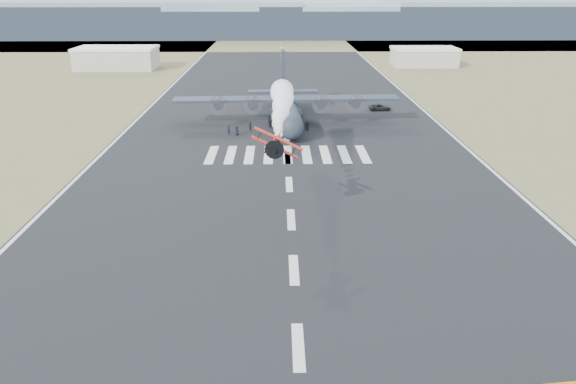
{
  "coord_description": "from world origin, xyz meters",
  "views": [
    {
      "loc": [
        -1.36,
        -35.15,
        25.5
      ],
      "look_at": [
        -0.39,
        22.32,
        4.0
      ],
      "focal_mm": 35.0,
      "sensor_mm": 36.0,
      "label": 1
    }
  ],
  "objects_px": {
    "transport_aircraft": "(286,105)",
    "crew_a": "(229,130)",
    "aerobatic_biplane": "(276,144)",
    "crew_f": "(283,126)",
    "hangar_left": "(117,58)",
    "crew_b": "(269,124)",
    "crew_c": "(308,126)",
    "support_vehicle": "(380,107)",
    "crew_g": "(250,126)",
    "crew_e": "(237,131)",
    "crew_h": "(307,126)",
    "hangar_right": "(424,56)",
    "crew_d": "(269,121)"
  },
  "relations": [
    {
      "from": "support_vehicle",
      "to": "crew_c",
      "type": "relative_size",
      "value": 2.73
    },
    {
      "from": "hangar_right",
      "to": "transport_aircraft",
      "type": "xyz_separation_m",
      "value": [
        -45.92,
        -77.35,
        0.18
      ]
    },
    {
      "from": "crew_b",
      "to": "crew_f",
      "type": "height_order",
      "value": "same"
    },
    {
      "from": "aerobatic_biplane",
      "to": "crew_h",
      "type": "xyz_separation_m",
      "value": [
        5.49,
        42.03,
        -8.38
      ]
    },
    {
      "from": "aerobatic_biplane",
      "to": "transport_aircraft",
      "type": "bearing_deg",
      "value": 89.92
    },
    {
      "from": "crew_g",
      "to": "crew_h",
      "type": "relative_size",
      "value": 1.08
    },
    {
      "from": "crew_b",
      "to": "crew_d",
      "type": "xyz_separation_m",
      "value": [
        -0.07,
        2.19,
        0.1
      ]
    },
    {
      "from": "crew_f",
      "to": "crew_g",
      "type": "height_order",
      "value": "crew_g"
    },
    {
      "from": "crew_a",
      "to": "crew_g",
      "type": "height_order",
      "value": "crew_a"
    },
    {
      "from": "transport_aircraft",
      "to": "crew_a",
      "type": "relative_size",
      "value": 23.23
    },
    {
      "from": "aerobatic_biplane",
      "to": "support_vehicle",
      "type": "bearing_deg",
      "value": 71.67
    },
    {
      "from": "transport_aircraft",
      "to": "crew_h",
      "type": "relative_size",
      "value": 26.02
    },
    {
      "from": "crew_g",
      "to": "crew_h",
      "type": "distance_m",
      "value": 10.41
    },
    {
      "from": "crew_b",
      "to": "crew_f",
      "type": "distance_m",
      "value": 3.05
    },
    {
      "from": "hangar_left",
      "to": "crew_c",
      "type": "height_order",
      "value": "hangar_left"
    },
    {
      "from": "crew_f",
      "to": "crew_a",
      "type": "bearing_deg",
      "value": 174.68
    },
    {
      "from": "crew_e",
      "to": "crew_a",
      "type": "bearing_deg",
      "value": 165.8
    },
    {
      "from": "hangar_right",
      "to": "crew_a",
      "type": "xyz_separation_m",
      "value": [
        -56.3,
        -87.59,
        -2.09
      ]
    },
    {
      "from": "transport_aircraft",
      "to": "crew_a",
      "type": "xyz_separation_m",
      "value": [
        -10.38,
        -10.24,
        -2.27
      ]
    },
    {
      "from": "hangar_left",
      "to": "crew_b",
      "type": "relative_size",
      "value": 14.89
    },
    {
      "from": "crew_h",
      "to": "support_vehicle",
      "type": "bearing_deg",
      "value": 97.12
    },
    {
      "from": "crew_c",
      "to": "crew_f",
      "type": "distance_m",
      "value": 4.5
    },
    {
      "from": "transport_aircraft",
      "to": "crew_f",
      "type": "relative_size",
      "value": 26.03
    },
    {
      "from": "crew_e",
      "to": "crew_f",
      "type": "xyz_separation_m",
      "value": [
        8.31,
        3.52,
        -0.01
      ]
    },
    {
      "from": "crew_h",
      "to": "crew_b",
      "type": "bearing_deg",
      "value": -144.24
    },
    {
      "from": "crew_a",
      "to": "crew_g",
      "type": "xyz_separation_m",
      "value": [
        3.71,
        2.64,
        -0.03
      ]
    },
    {
      "from": "crew_b",
      "to": "crew_f",
      "type": "xyz_separation_m",
      "value": [
        2.57,
        -1.63,
        0.0
      ]
    },
    {
      "from": "hangar_left",
      "to": "crew_a",
      "type": "bearing_deg",
      "value": -63.21
    },
    {
      "from": "support_vehicle",
      "to": "crew_a",
      "type": "xyz_separation_m",
      "value": [
        -30.45,
        -19.95,
        0.26
      ]
    },
    {
      "from": "crew_e",
      "to": "transport_aircraft",
      "type": "bearing_deg",
      "value": 48.69
    },
    {
      "from": "crew_a",
      "to": "crew_f",
      "type": "relative_size",
      "value": 1.12
    },
    {
      "from": "crew_d",
      "to": "crew_e",
      "type": "distance_m",
      "value": 9.27
    },
    {
      "from": "support_vehicle",
      "to": "crew_g",
      "type": "height_order",
      "value": "crew_g"
    },
    {
      "from": "crew_g",
      "to": "hangar_right",
      "type": "bearing_deg",
      "value": -178.12
    },
    {
      "from": "crew_f",
      "to": "crew_g",
      "type": "xyz_separation_m",
      "value": [
        -6.07,
        -0.53,
        0.07
      ]
    },
    {
      "from": "aerobatic_biplane",
      "to": "crew_d",
      "type": "relative_size",
      "value": 2.85
    },
    {
      "from": "crew_a",
      "to": "crew_d",
      "type": "bearing_deg",
      "value": 129.56
    },
    {
      "from": "aerobatic_biplane",
      "to": "crew_c",
      "type": "height_order",
      "value": "aerobatic_biplane"
    },
    {
      "from": "hangar_right",
      "to": "crew_d",
      "type": "distance_m",
      "value": 94.42
    },
    {
      "from": "support_vehicle",
      "to": "crew_f",
      "type": "xyz_separation_m",
      "value": [
        -20.67,
        -16.77,
        0.16
      ]
    },
    {
      "from": "crew_b",
      "to": "crew_h",
      "type": "height_order",
      "value": "crew_h"
    },
    {
      "from": "aerobatic_biplane",
      "to": "crew_a",
      "type": "distance_m",
      "value": 40.88
    },
    {
      "from": "aerobatic_biplane",
      "to": "crew_f",
      "type": "relative_size",
      "value": 3.2
    },
    {
      "from": "crew_b",
      "to": "crew_c",
      "type": "height_order",
      "value": "crew_c"
    },
    {
      "from": "crew_d",
      "to": "crew_g",
      "type": "xyz_separation_m",
      "value": [
        -3.43,
        -4.36,
        -0.03
      ]
    },
    {
      "from": "crew_h",
      "to": "crew_c",
      "type": "bearing_deg",
      "value": -12.05
    },
    {
      "from": "transport_aircraft",
      "to": "support_vehicle",
      "type": "xyz_separation_m",
      "value": [
        20.07,
        9.71,
        -2.53
      ]
    },
    {
      "from": "aerobatic_biplane",
      "to": "transport_aircraft",
      "type": "xyz_separation_m",
      "value": [
        1.75,
        49.33,
        -6.01
      ]
    },
    {
      "from": "crew_a",
      "to": "crew_c",
      "type": "bearing_deg",
      "value": 95.7
    },
    {
      "from": "hangar_left",
      "to": "crew_d",
      "type": "xyz_separation_m",
      "value": [
        48.84,
        -75.59,
        -2.49
      ]
    }
  ]
}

